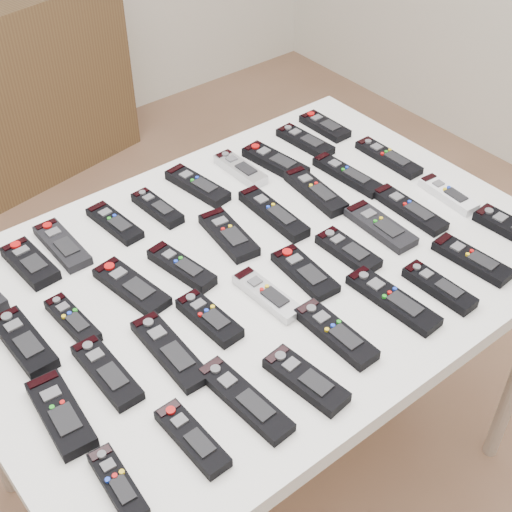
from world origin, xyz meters
TOP-DOWN VIEW (x-y plane):
  - ground at (0.00, 0.00)m, footprint 4.00×4.00m
  - table at (0.13, 0.01)m, footprint 1.25×0.88m
  - remote_1 at (-0.25, 0.30)m, footprint 0.07×0.16m
  - remote_2 at (-0.17, 0.31)m, footprint 0.06×0.17m
  - remote_3 at (-0.04, 0.31)m, footprint 0.06×0.16m
  - remote_4 at (0.07, 0.30)m, footprint 0.05×0.15m
  - remote_5 at (0.19, 0.31)m, footprint 0.08×0.19m
  - remote_6 at (0.31, 0.30)m, footprint 0.05×0.16m
  - remote_7 at (0.40, 0.27)m, footprint 0.08×0.19m
  - remote_8 at (0.53, 0.30)m, footprint 0.06×0.17m
  - remote_9 at (0.62, 0.33)m, footprint 0.06×0.15m
  - remote_10 at (-0.35, 0.10)m, footprint 0.06×0.18m
  - remote_11 at (-0.25, 0.10)m, footprint 0.05×0.15m
  - remote_12 at (-0.12, 0.11)m, footprint 0.08×0.19m
  - remote_13 at (-0.00, 0.09)m, footprint 0.07×0.17m
  - remote_14 at (0.14, 0.12)m, footprint 0.08×0.18m
  - remote_15 at (0.26, 0.11)m, footprint 0.05×0.21m
  - remote_16 at (0.40, 0.12)m, footprint 0.07×0.19m
  - remote_17 at (0.51, 0.12)m, footprint 0.06×0.20m
  - remote_18 at (0.64, 0.11)m, footprint 0.05×0.19m
  - remote_19 at (-0.37, -0.09)m, footprint 0.08×0.18m
  - remote_20 at (-0.27, -0.06)m, footprint 0.05×0.17m
  - remote_21 at (-0.15, -0.09)m, footprint 0.06×0.20m
  - remote_22 at (-0.05, -0.06)m, footprint 0.06×0.15m
  - remote_23 at (0.08, -0.08)m, footprint 0.05×0.17m
  - remote_24 at (0.19, -0.08)m, footprint 0.07×0.17m
  - remote_25 at (0.30, -0.09)m, footprint 0.06×0.15m
  - remote_26 at (0.42, -0.07)m, footprint 0.07×0.18m
  - remote_27 at (0.52, -0.07)m, footprint 0.05×0.20m
  - remote_28 at (0.63, -0.09)m, footprint 0.06×0.16m
  - remote_29 at (-0.37, -0.27)m, footprint 0.05×0.14m
  - remote_30 at (-0.23, -0.27)m, footprint 0.05×0.16m
  - remote_31 at (-0.11, -0.26)m, footprint 0.06×0.21m
  - remote_32 at (-0.00, -0.30)m, footprint 0.07×0.17m
  - remote_33 at (0.12, -0.25)m, footprint 0.05×0.18m
  - remote_34 at (0.27, -0.25)m, footprint 0.06×0.21m
  - remote_35 at (0.37, -0.29)m, footprint 0.05×0.16m
  - remote_36 at (0.49, -0.27)m, footprint 0.06×0.18m

SIDE VIEW (x-z plane):
  - ground at x=0.00m, z-range 0.00..0.00m
  - table at x=0.13m, z-range 0.33..1.11m
  - remote_3 at x=-0.04m, z-range 0.78..0.80m
  - remote_18 at x=0.64m, z-range 0.78..0.80m
  - remote_24 at x=0.19m, z-range 0.78..0.80m
  - remote_9 at x=0.62m, z-range 0.78..0.80m
  - remote_2 at x=-0.17m, z-range 0.78..0.80m
  - remote_8 at x=0.53m, z-range 0.78..0.80m
  - remote_12 at x=-0.12m, z-range 0.78..0.80m
  - remote_27 at x=0.52m, z-range 0.78..0.80m
  - remote_21 at x=-0.15m, z-range 0.78..0.80m
  - remote_23 at x=0.08m, z-range 0.78..0.80m
  - remote_26 at x=0.42m, z-range 0.78..0.80m
  - remote_31 at x=-0.11m, z-range 0.78..0.80m
  - remote_28 at x=0.63m, z-range 0.78..0.80m
  - remote_17 at x=0.51m, z-range 0.78..0.80m
  - remote_4 at x=0.07m, z-range 0.78..0.80m
  - remote_34 at x=0.27m, z-range 0.78..0.80m
  - remote_11 at x=-0.25m, z-range 0.78..0.80m
  - remote_20 at x=-0.27m, z-range 0.78..0.80m
  - remote_29 at x=-0.37m, z-range 0.78..0.80m
  - remote_36 at x=0.49m, z-range 0.78..0.80m
  - remote_14 at x=0.14m, z-range 0.78..0.80m
  - remote_30 at x=-0.23m, z-range 0.78..0.80m
  - remote_25 at x=0.30m, z-range 0.78..0.80m
  - remote_5 at x=0.19m, z-range 0.78..0.80m
  - remote_1 at x=-0.25m, z-range 0.78..0.80m
  - remote_7 at x=0.40m, z-range 0.78..0.80m
  - remote_6 at x=0.31m, z-range 0.78..0.80m
  - remote_35 at x=0.37m, z-range 0.78..0.80m
  - remote_33 at x=0.12m, z-range 0.78..0.80m
  - remote_10 at x=-0.35m, z-range 0.78..0.80m
  - remote_16 at x=0.40m, z-range 0.78..0.80m
  - remote_32 at x=0.00m, z-range 0.78..0.80m
  - remote_22 at x=-0.05m, z-range 0.78..0.80m
  - remote_13 at x=0.00m, z-range 0.78..0.80m
  - remote_15 at x=0.26m, z-range 0.78..0.80m
  - remote_19 at x=-0.37m, z-range 0.78..0.80m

